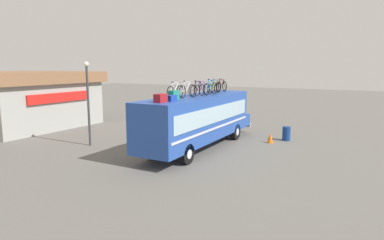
# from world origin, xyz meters

# --- Properties ---
(ground_plane) EXTENTS (120.00, 120.00, 0.00)m
(ground_plane) POSITION_xyz_m (0.00, 0.00, 0.00)
(ground_plane) COLOR #605E59
(bus) EXTENTS (11.52, 2.48, 3.20)m
(bus) POSITION_xyz_m (0.18, 0.00, 1.85)
(bus) COLOR #23479E
(bus) RESTS_ON ground
(luggage_bag_1) EXTENTS (0.66, 0.40, 0.41)m
(luggage_bag_1) POSITION_xyz_m (-4.14, -0.15, 3.41)
(luggage_bag_1) COLOR maroon
(luggage_bag_1) RESTS_ON bus
(luggage_bag_2) EXTENTS (0.58, 0.34, 0.29)m
(luggage_bag_2) POSITION_xyz_m (-3.37, -0.27, 3.35)
(luggage_bag_2) COLOR #193899
(luggage_bag_2) RESTS_ON bus
(luggage_bag_3) EXTENTS (0.62, 0.34, 0.47)m
(luggage_bag_3) POSITION_xyz_m (-2.59, 0.07, 3.44)
(luggage_bag_3) COLOR #1E7F66
(luggage_bag_3) RESTS_ON bus
(rooftop_bicycle_1) EXTENTS (1.68, 0.44, 0.91)m
(rooftop_bicycle_1) POSITION_xyz_m (-1.98, 0.35, 3.58)
(rooftop_bicycle_1) COLOR black
(rooftop_bicycle_1) RESTS_ON bus
(rooftop_bicycle_2) EXTENTS (1.78, 0.44, 0.94)m
(rooftop_bicycle_2) POSITION_xyz_m (-1.24, 0.03, 3.59)
(rooftop_bicycle_2) COLOR black
(rooftop_bicycle_2) RESTS_ON bus
(rooftop_bicycle_3) EXTENTS (1.72, 0.44, 0.93)m
(rooftop_bicycle_3) POSITION_xyz_m (-0.46, -0.23, 3.59)
(rooftop_bicycle_3) COLOR black
(rooftop_bicycle_3) RESTS_ON bus
(rooftop_bicycle_4) EXTENTS (1.75, 0.44, 0.89)m
(rooftop_bicycle_4) POSITION_xyz_m (0.26, -0.10, 3.58)
(rooftop_bicycle_4) COLOR black
(rooftop_bicycle_4) RESTS_ON bus
(rooftop_bicycle_5) EXTENTS (1.78, 0.44, 0.97)m
(rooftop_bicycle_5) POSITION_xyz_m (0.94, -0.37, 3.61)
(rooftop_bicycle_5) COLOR black
(rooftop_bicycle_5) RESTS_ON bus
(rooftop_bicycle_6) EXTENTS (1.60, 0.44, 0.86)m
(rooftop_bicycle_6) POSITION_xyz_m (1.80, -0.15, 3.56)
(rooftop_bicycle_6) COLOR black
(rooftop_bicycle_6) RESTS_ON bus
(rooftop_bicycle_7) EXTENTS (1.74, 0.44, 0.93)m
(rooftop_bicycle_7) POSITION_xyz_m (2.51, 0.02, 3.59)
(rooftop_bicycle_7) COLOR black
(rooftop_bicycle_7) RESTS_ON bus
(rooftop_bicycle_8) EXTENTS (1.75, 0.44, 0.90)m
(rooftop_bicycle_8) POSITION_xyz_m (3.30, -0.05, 3.58)
(rooftop_bicycle_8) COLOR black
(rooftop_bicycle_8) RESTS_ON bus
(rooftop_bicycle_9) EXTENTS (1.73, 0.44, 0.91)m
(rooftop_bicycle_9) POSITION_xyz_m (4.04, 0.29, 3.58)
(rooftop_bicycle_9) COLOR black
(rooftop_bicycle_9) RESTS_ON bus
(roadside_building) EXTENTS (9.92, 10.03, 4.49)m
(roadside_building) POSITION_xyz_m (-0.12, 16.55, 2.30)
(roadside_building) COLOR #9E9E99
(roadside_building) RESTS_ON ground
(trash_bin) EXTENTS (0.53, 0.53, 0.94)m
(trash_bin) POSITION_xyz_m (4.83, -4.16, 0.47)
(trash_bin) COLOR navy
(trash_bin) RESTS_ON ground
(traffic_cone) EXTENTS (0.39, 0.39, 0.67)m
(traffic_cone) POSITION_xyz_m (3.62, -3.42, 0.34)
(traffic_cone) COLOR orange
(traffic_cone) RESTS_ON ground
(street_lamp) EXTENTS (0.30, 0.30, 5.21)m
(street_lamp) POSITION_xyz_m (-2.56, 6.32, 3.02)
(street_lamp) COLOR #38383D
(street_lamp) RESTS_ON ground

